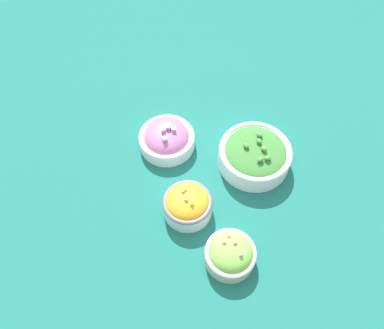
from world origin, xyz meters
TOP-DOWN VIEW (x-y plane):
  - ground_plane at (0.00, 0.00)m, footprint 3.00×3.00m
  - bowl_broccoli at (0.12, 0.10)m, footprint 0.18×0.18m
  - bowl_red_onion at (-0.10, 0.04)m, footprint 0.15×0.15m
  - bowl_squash at (0.05, -0.10)m, footprint 0.12×0.12m
  - bowl_lettuce at (0.19, -0.16)m, footprint 0.11×0.11m

SIDE VIEW (x-z plane):
  - ground_plane at x=0.00m, z-range 0.00..0.00m
  - bowl_red_onion at x=-0.10m, z-range -0.01..0.06m
  - bowl_lettuce at x=0.19m, z-range -0.01..0.07m
  - bowl_squash at x=0.05m, z-range 0.00..0.07m
  - bowl_broccoli at x=0.12m, z-range 0.00..0.07m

